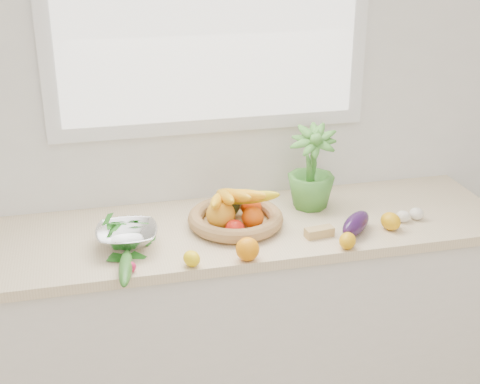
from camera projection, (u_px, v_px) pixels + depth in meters
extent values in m
cube|color=white|center=(210.00, 95.00, 2.70)|extent=(4.50, 0.02, 2.70)
cube|color=silver|center=(227.00, 328.00, 2.79)|extent=(2.20, 0.58, 0.86)
cube|color=beige|center=(226.00, 231.00, 2.62)|extent=(2.24, 0.62, 0.04)
sphere|color=orange|center=(248.00, 249.00, 2.35)|extent=(0.09, 0.09, 0.08)
ellipsoid|color=yellow|center=(192.00, 259.00, 2.31)|extent=(0.08, 0.09, 0.06)
ellipsoid|color=orange|center=(347.00, 241.00, 2.43)|extent=(0.09, 0.10, 0.06)
ellipsoid|color=orange|center=(391.00, 221.00, 2.57)|extent=(0.09, 0.10, 0.07)
sphere|color=red|center=(235.00, 229.00, 2.50)|extent=(0.10, 0.10, 0.08)
cube|color=tan|center=(319.00, 232.00, 2.53)|extent=(0.11, 0.06, 0.03)
ellipsoid|color=white|center=(403.00, 216.00, 2.64)|extent=(0.07, 0.07, 0.05)
ellipsoid|color=white|center=(272.00, 226.00, 2.57)|extent=(0.06, 0.06, 0.04)
ellipsoid|color=silver|center=(417.00, 214.00, 2.66)|extent=(0.06, 0.06, 0.05)
ellipsoid|color=#290F39|center=(356.00, 224.00, 2.54)|extent=(0.19, 0.19, 0.08)
ellipsoid|color=#285B1A|center=(126.00, 268.00, 2.26)|extent=(0.08, 0.25, 0.05)
sphere|color=#C21847|center=(131.00, 267.00, 2.28)|extent=(0.04, 0.04, 0.04)
imported|color=#468D33|center=(311.00, 168.00, 2.72)|extent=(0.25, 0.25, 0.35)
cylinder|color=#B17D4E|center=(236.00, 224.00, 2.61)|extent=(0.40, 0.40, 0.01)
torus|color=tan|center=(236.00, 218.00, 2.60)|extent=(0.48, 0.48, 0.06)
sphere|color=orange|center=(221.00, 215.00, 2.55)|extent=(0.14, 0.14, 0.11)
sphere|color=#DE4F07|center=(253.00, 217.00, 2.56)|extent=(0.11, 0.11, 0.09)
sphere|color=#F54207|center=(251.00, 207.00, 2.65)|extent=(0.10, 0.10, 0.08)
ellipsoid|color=black|center=(229.00, 203.00, 2.65)|extent=(0.12, 0.12, 0.11)
ellipsoid|color=#F0A713|center=(217.00, 201.00, 2.54)|extent=(0.12, 0.25, 0.11)
ellipsoid|color=orange|center=(225.00, 197.00, 2.55)|extent=(0.05, 0.25, 0.11)
ellipsoid|color=orange|center=(233.00, 195.00, 2.55)|extent=(0.12, 0.25, 0.11)
ellipsoid|color=#FFAC15|center=(241.00, 195.00, 2.57)|extent=(0.19, 0.22, 0.11)
ellipsoid|color=yellow|center=(250.00, 198.00, 2.57)|extent=(0.23, 0.17, 0.11)
cylinder|color=silver|center=(128.00, 244.00, 2.45)|extent=(0.10, 0.10, 0.02)
imported|color=silver|center=(127.00, 235.00, 2.44)|extent=(0.24, 0.24, 0.06)
ellipsoid|color=#1E6218|center=(126.00, 226.00, 2.42)|extent=(0.18, 0.18, 0.07)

